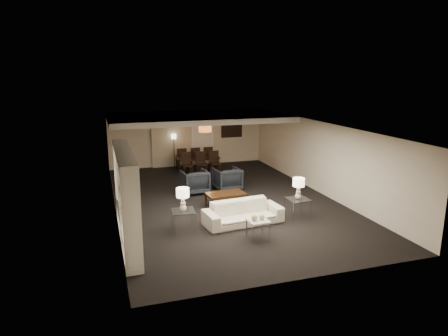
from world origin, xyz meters
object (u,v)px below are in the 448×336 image
object	(u,v)px
vase_amber	(126,184)
chair_nm	(201,164)
armchair_left	(195,182)
armchair_right	(227,179)
side_table_left	(183,221)
dining_table	(198,164)
pendant_light	(205,129)
side_table_right	(298,208)
table_lamp_left	(183,199)
chair_fl	(181,158)
television	(125,194)
chair_nr	(215,163)
table_lamp_right	(298,189)
chair_nl	(187,165)
floor_lamp	(174,151)
sofa	(243,213)
chair_fr	(207,157)
marble_table	(258,229)
coffee_table	(226,200)
chair_fm	(194,157)
floor_speaker	(127,199)
vase_blue	(130,216)

from	to	relation	value
vase_amber	chair_nm	world-z (taller)	vase_amber
armchair_left	armchair_right	bearing A→B (deg)	174.76
side_table_left	dining_table	world-z (taller)	dining_table
dining_table	pendant_light	bearing A→B (deg)	-70.17
side_table_right	pendant_light	bearing A→B (deg)	102.47
table_lamp_left	chair_fl	distance (m)	7.16
table_lamp_left	side_table_left	bearing A→B (deg)	0.00
television	chair_nr	xyz separation A→B (m)	(4.01, 5.29, -0.56)
table_lamp_right	chair_nl	world-z (taller)	table_lamp_right
chair_nm	floor_lamp	distance (m)	1.89
sofa	vase_amber	bearing A→B (deg)	-171.47
dining_table	chair_fr	size ratio (longest dim) A/B	1.92
television	armchair_right	bearing A→B (deg)	-52.49
side_table_right	marble_table	size ratio (longest dim) A/B	1.20
coffee_table	marble_table	world-z (taller)	marble_table
chair_fm	chair_fr	size ratio (longest dim) A/B	1.00
chair_nm	chair_fm	size ratio (longest dim) A/B	1.00
armchair_left	chair_nl	xyz separation A→B (m)	(0.27, 2.42, 0.07)
side_table_right	marble_table	bearing A→B (deg)	-147.09
armchair_left	chair_fr	size ratio (longest dim) A/B	0.95
coffee_table	chair_nl	size ratio (longest dim) A/B	1.27
table_lamp_right	floor_speaker	distance (m)	4.94
chair_nm	floor_lamp	world-z (taller)	floor_lamp
pendant_light	armchair_left	distance (m)	3.02
marble_table	chair_nl	size ratio (longest dim) A/B	0.53
pendant_light	side_table_right	bearing A→B (deg)	-77.53
pendant_light	table_lamp_right	world-z (taller)	pendant_light
chair_fm	chair_fr	xyz separation A→B (m)	(0.60, 0.00, 0.00)
table_lamp_left	chair_nr	distance (m)	6.28
floor_speaker	chair_nm	world-z (taller)	floor_speaker
table_lamp_right	chair_nr	bearing A→B (deg)	98.25
television	side_table_left	bearing A→B (deg)	-106.52
television	dining_table	distance (m)	6.89
chair_nl	chair_nr	xyz separation A→B (m)	(1.20, 0.00, 0.00)
armchair_right	floor_lamp	world-z (taller)	floor_lamp
side_table_right	chair_nr	size ratio (longest dim) A/B	0.64
armchair_left	side_table_right	world-z (taller)	armchair_left
television	vase_blue	world-z (taller)	television
pendant_light	chair_fr	bearing A→B (deg)	71.82
side_table_left	vase_blue	distance (m)	2.34
armchair_right	chair_nr	world-z (taller)	chair_nr
coffee_table	floor_speaker	size ratio (longest dim) A/B	0.99
floor_speaker	armchair_right	bearing A→B (deg)	8.94
side_table_left	chair_nm	world-z (taller)	chair_nm
marble_table	chair_nm	distance (m)	6.83
vase_blue	chair_nm	size ratio (longest dim) A/B	0.17
table_lamp_right	chair_fr	xyz separation A→B (m)	(-0.83, 7.02, -0.40)
dining_table	side_table_right	bearing A→B (deg)	-71.64
side_table_left	vase_amber	world-z (taller)	vase_amber
chair_fm	floor_lamp	xyz separation A→B (m)	(-0.82, 0.38, 0.28)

